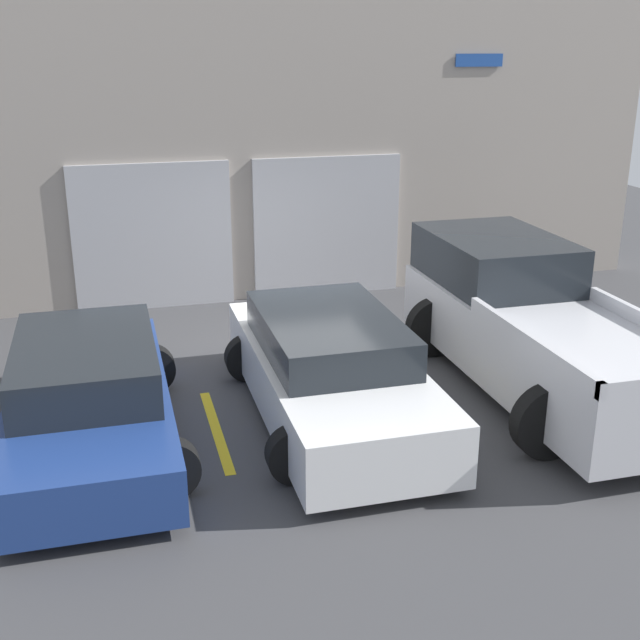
# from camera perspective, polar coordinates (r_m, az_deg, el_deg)

# --- Properties ---
(ground_plane) EXTENTS (28.00, 28.00, 0.00)m
(ground_plane) POSITION_cam_1_polar(r_m,az_deg,el_deg) (11.80, -1.92, -2.71)
(ground_plane) COLOR #3D3D3F
(shophouse_building) EXTENTS (15.02, 0.68, 5.68)m
(shophouse_building) POSITION_cam_1_polar(r_m,az_deg,el_deg) (14.27, -5.18, 12.69)
(shophouse_building) COLOR #9E9389
(shophouse_building) RESTS_ON ground
(pickup_truck) EXTENTS (2.45, 5.18, 1.80)m
(pickup_truck) POSITION_cam_1_polar(r_m,az_deg,el_deg) (11.00, 14.74, -0.30)
(pickup_truck) COLOR silver
(pickup_truck) RESTS_ON ground
(sedan_white) EXTENTS (2.18, 4.51, 1.29)m
(sedan_white) POSITION_cam_1_polar(r_m,az_deg,el_deg) (9.79, 0.72, -3.57)
(sedan_white) COLOR white
(sedan_white) RESTS_ON ground
(sedan_side) EXTENTS (2.16, 4.37, 1.24)m
(sedan_side) POSITION_cam_1_polar(r_m,az_deg,el_deg) (9.49, -16.13, -5.32)
(sedan_side) COLOR navy
(sedan_side) RESTS_ON ground
(parking_stripe_left) EXTENTS (0.12, 2.20, 0.01)m
(parking_stripe_left) POSITION_cam_1_polar(r_m,az_deg,el_deg) (9.76, -7.39, -7.74)
(parking_stripe_left) COLOR gold
(parking_stripe_left) RESTS_ON ground
(parking_stripe_centre) EXTENTS (0.12, 2.20, 0.01)m
(parking_stripe_centre) POSITION_cam_1_polar(r_m,az_deg,el_deg) (10.46, 8.31, -5.88)
(parking_stripe_centre) COLOR gold
(parking_stripe_centre) RESTS_ON ground
(parking_stripe_right) EXTENTS (0.12, 2.20, 0.01)m
(parking_stripe_right) POSITION_cam_1_polar(r_m,az_deg,el_deg) (11.82, 21.14, -4.02)
(parking_stripe_right) COLOR gold
(parking_stripe_right) RESTS_ON ground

